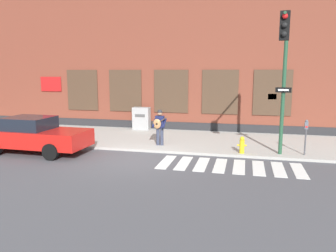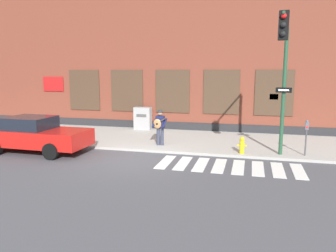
# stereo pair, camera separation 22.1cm
# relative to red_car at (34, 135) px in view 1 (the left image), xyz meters

# --- Properties ---
(ground_plane) EXTENTS (160.00, 160.00, 0.00)m
(ground_plane) POSITION_rel_red_car_xyz_m (4.52, -0.07, -0.77)
(ground_plane) COLOR #4C4C51
(sidewalk) EXTENTS (28.00, 5.22, 0.11)m
(sidewalk) POSITION_rel_red_car_xyz_m (4.52, 3.76, -0.72)
(sidewalk) COLOR #ADAAA3
(sidewalk) RESTS_ON ground
(building_backdrop) EXTENTS (28.00, 4.06, 8.61)m
(building_backdrop) POSITION_rel_red_car_xyz_m (4.52, 8.36, 3.53)
(building_backdrop) COLOR brown
(building_backdrop) RESTS_ON ground
(crosswalk) EXTENTS (5.20, 1.90, 0.01)m
(crosswalk) POSITION_rel_red_car_xyz_m (8.21, -0.15, -0.76)
(crosswalk) COLOR silver
(crosswalk) RESTS_ON ground
(red_car) EXTENTS (4.64, 2.07, 1.53)m
(red_car) POSITION_rel_red_car_xyz_m (0.00, 0.00, 0.00)
(red_car) COLOR red
(red_car) RESTS_ON ground
(busker) EXTENTS (0.70, 0.53, 1.61)m
(busker) POSITION_rel_red_car_xyz_m (4.94, 2.14, 0.25)
(busker) COLOR #33384C
(busker) RESTS_ON sidewalk
(traffic_light) EXTENTS (0.80, 2.98, 5.15)m
(traffic_light) POSITION_rel_red_car_xyz_m (9.98, 0.64, 2.91)
(traffic_light) COLOR #234C33
(traffic_light) RESTS_ON sidewalk
(parking_meter) EXTENTS (0.13, 0.11, 1.44)m
(parking_meter) POSITION_rel_red_car_xyz_m (11.07, 1.79, 0.28)
(parking_meter) COLOR #47474C
(parking_meter) RESTS_ON sidewalk
(utility_box) EXTENTS (0.97, 0.52, 1.29)m
(utility_box) POSITION_rel_red_car_xyz_m (2.86, 5.92, -0.02)
(utility_box) COLOR #9E9E9E
(utility_box) RESTS_ON sidewalk
(fire_hydrant) EXTENTS (0.38, 0.20, 0.70)m
(fire_hydrant) POSITION_rel_red_car_xyz_m (8.61, 1.50, -0.32)
(fire_hydrant) COLOR gold
(fire_hydrant) RESTS_ON sidewalk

